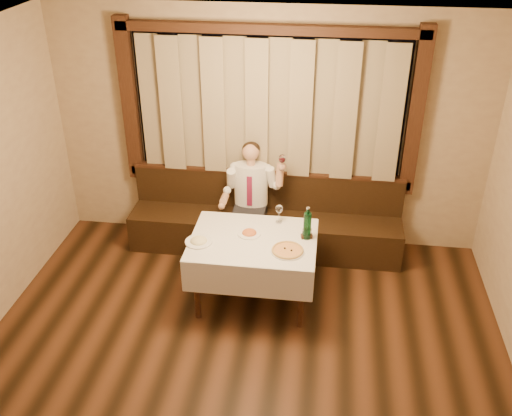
# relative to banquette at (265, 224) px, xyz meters

# --- Properties ---
(room) EXTENTS (5.01, 6.01, 2.81)m
(room) POSITION_rel_banquette_xyz_m (-0.00, -1.75, 1.19)
(room) COLOR black
(room) RESTS_ON ground
(banquette) EXTENTS (3.20, 0.61, 0.94)m
(banquette) POSITION_rel_banquette_xyz_m (0.00, 0.00, 0.00)
(banquette) COLOR black
(banquette) RESTS_ON ground
(dining_table) EXTENTS (1.27, 0.97, 0.76)m
(dining_table) POSITION_rel_banquette_xyz_m (0.00, -1.02, 0.34)
(dining_table) COLOR black
(dining_table) RESTS_ON ground
(pizza) EXTENTS (0.33, 0.33, 0.03)m
(pizza) POSITION_rel_banquette_xyz_m (0.36, -1.21, 0.46)
(pizza) COLOR white
(pizza) RESTS_ON dining_table
(pasta_red) EXTENTS (0.24, 0.24, 0.08)m
(pasta_red) POSITION_rel_banquette_xyz_m (-0.05, -0.94, 0.48)
(pasta_red) COLOR white
(pasta_red) RESTS_ON dining_table
(pasta_cream) EXTENTS (0.27, 0.27, 0.09)m
(pasta_cream) POSITION_rel_banquette_xyz_m (-0.53, -1.16, 0.48)
(pasta_cream) COLOR white
(pasta_cream) RESTS_ON dining_table
(green_bottle) EXTENTS (0.08, 0.08, 0.36)m
(green_bottle) POSITION_rel_banquette_xyz_m (0.53, -0.94, 0.60)
(green_bottle) COLOR #104A21
(green_bottle) RESTS_ON dining_table
(table_wine_glass) EXTENTS (0.08, 0.08, 0.21)m
(table_wine_glass) POSITION_rel_banquette_xyz_m (0.22, -0.67, 0.60)
(table_wine_glass) COLOR white
(table_wine_glass) RESTS_ON dining_table
(cruet_caddy) EXTENTS (0.12, 0.08, 0.12)m
(cruet_caddy) POSITION_rel_banquette_xyz_m (0.53, -0.93, 0.49)
(cruet_caddy) COLOR black
(cruet_caddy) RESTS_ON dining_table
(seated_man) EXTENTS (0.73, 0.55, 1.36)m
(seated_man) POSITION_rel_banquette_xyz_m (-0.16, -0.09, 0.48)
(seated_man) COLOR black
(seated_man) RESTS_ON ground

